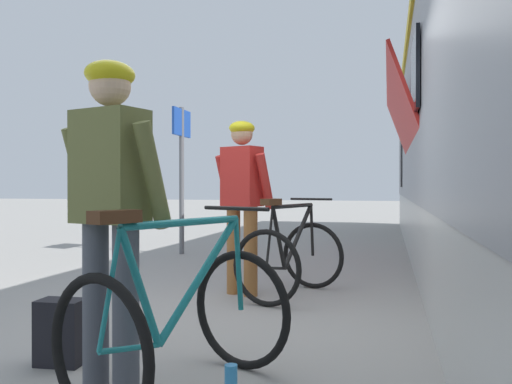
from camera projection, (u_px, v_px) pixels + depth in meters
ground_plane at (242, 327)px, 4.10m from camera, size 80.00×80.00×0.00m
cyclist_near_in_red at (242, 191)px, 5.33m from camera, size 0.66×0.47×1.76m
cyclist_far_in_olive at (111, 194)px, 2.80m from camera, size 0.66×0.41×1.76m
bicycle_near_black at (291, 257)px, 5.22m from camera, size 0.98×1.23×0.99m
bicycle_far_teal at (179, 319)px, 2.74m from camera, size 1.07×1.26×0.99m
backpack_on_platform at (61, 332)px, 3.23m from camera, size 0.29×0.20×0.40m
water_bottle_by_the_backpack at (65, 338)px, 3.38m from camera, size 0.07×0.07×0.24m
platform_sign_post at (182, 155)px, 8.60m from camera, size 0.08×0.70×2.40m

